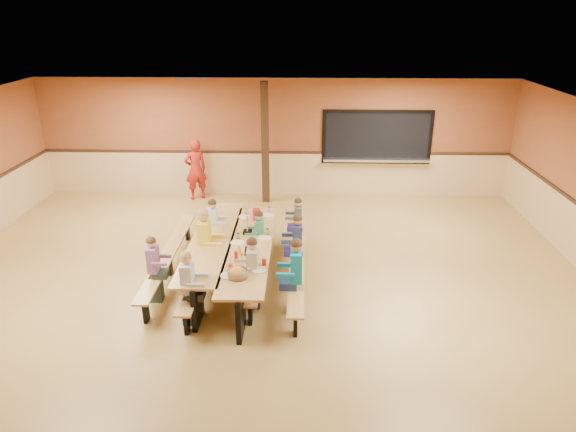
{
  "coord_description": "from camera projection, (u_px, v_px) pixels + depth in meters",
  "views": [
    {
      "loc": [
        0.72,
        -7.87,
        4.61
      ],
      "look_at": [
        0.47,
        0.6,
        1.15
      ],
      "focal_mm": 32.0,
      "sensor_mm": 36.0,
      "label": 1
    }
  ],
  "objects": [
    {
      "name": "ground",
      "position": [
        260.0,
        289.0,
        9.05
      ],
      "size": [
        12.0,
        12.0,
        0.0
      ],
      "primitive_type": "plane",
      "color": "olive",
      "rests_on": "ground"
    },
    {
      "name": "room_envelope",
      "position": [
        259.0,
        254.0,
        8.78
      ],
      "size": [
        12.04,
        10.04,
        3.02
      ],
      "color": "brown",
      "rests_on": "ground"
    },
    {
      "name": "kitchen_pass_through",
      "position": [
        377.0,
        140.0,
        13.0
      ],
      "size": [
        2.78,
        0.28,
        1.38
      ],
      "color": "black",
      "rests_on": "ground"
    },
    {
      "name": "structural_post",
      "position": [
        265.0,
        144.0,
        12.55
      ],
      "size": [
        0.18,
        0.18,
        3.0
      ],
      "primitive_type": "cube",
      "color": "black",
      "rests_on": "ground"
    },
    {
      "name": "cafeteria_table_main",
      "position": [
        250.0,
        256.0,
        9.05
      ],
      "size": [
        1.91,
        3.7,
        0.74
      ],
      "color": "#B68648",
      "rests_on": "ground"
    },
    {
      "name": "cafeteria_table_second",
      "position": [
        213.0,
        249.0,
        9.34
      ],
      "size": [
        1.91,
        3.7,
        0.74
      ],
      "color": "#B68648",
      "rests_on": "ground"
    },
    {
      "name": "seated_child_white_left",
      "position": [
        188.0,
        288.0,
        7.86
      ],
      "size": [
        0.38,
        0.31,
        1.22
      ],
      "primitive_type": null,
      "color": "#B9B9BF",
      "rests_on": "ground"
    },
    {
      "name": "seated_adult_yellow",
      "position": [
        205.0,
        245.0,
        9.16
      ],
      "size": [
        0.43,
        0.35,
        1.34
      ],
      "primitive_type": null,
      "color": "yellow",
      "rests_on": "ground"
    },
    {
      "name": "seated_child_grey_left",
      "position": [
        214.0,
        228.0,
        10.03
      ],
      "size": [
        0.35,
        0.29,
        1.18
      ],
      "primitive_type": null,
      "color": "silver",
      "rests_on": "ground"
    },
    {
      "name": "seated_child_teal_right",
      "position": [
        296.0,
        277.0,
        8.14
      ],
      "size": [
        0.4,
        0.33,
        1.28
      ],
      "primitive_type": null,
      "color": "teal",
      "rests_on": "ground"
    },
    {
      "name": "seated_child_navy_right",
      "position": [
        297.0,
        246.0,
        9.25
      ],
      "size": [
        0.37,
        0.3,
        1.21
      ],
      "primitive_type": null,
      "color": "#1E2E4D",
      "rests_on": "ground"
    },
    {
      "name": "seated_child_char_right",
      "position": [
        298.0,
        225.0,
        10.27
      ],
      "size": [
        0.33,
        0.27,
        1.12
      ],
      "primitive_type": null,
      "color": "#41454A",
      "rests_on": "ground"
    },
    {
      "name": "seated_child_purple_sec",
      "position": [
        154.0,
        270.0,
        8.48
      ],
      "size": [
        0.34,
        0.28,
        1.16
      ],
      "primitive_type": null,
      "color": "#7D527D",
      "rests_on": "ground"
    },
    {
      "name": "seated_child_green_sec",
      "position": [
        260.0,
        240.0,
        9.58
      ],
      "size": [
        0.33,
        0.27,
        1.14
      ],
      "primitive_type": null,
      "color": "#328160",
      "rests_on": "ground"
    },
    {
      "name": "seated_child_tan_sec",
      "position": [
        253.0,
        273.0,
        8.3
      ],
      "size": [
        0.38,
        0.31,
        1.23
      ],
      "primitive_type": null,
      "color": "#B5AE93",
      "rests_on": "ground"
    },
    {
      "name": "standing_woman",
      "position": [
        196.0,
        169.0,
        13.01
      ],
      "size": [
        0.68,
        0.6,
        1.56
      ],
      "primitive_type": "imported",
      "rotation": [
        0.0,
        0.0,
        3.64
      ],
      "color": "#AA1E13",
      "rests_on": "ground"
    },
    {
      "name": "punch_pitcher",
      "position": [
        257.0,
        215.0,
        10.01
      ],
      "size": [
        0.16,
        0.16,
        0.22
      ],
      "primitive_type": "cylinder",
      "color": "red",
      "rests_on": "cafeteria_table_main"
    },
    {
      "name": "chip_bowl",
      "position": [
        237.0,
        273.0,
        7.89
      ],
      "size": [
        0.32,
        0.32,
        0.15
      ],
      "primitive_type": null,
      "color": "orange",
      "rests_on": "cafeteria_table_main"
    },
    {
      "name": "napkin_dispenser",
      "position": [
        248.0,
        251.0,
        8.63
      ],
      "size": [
        0.1,
        0.14,
        0.13
      ],
      "primitive_type": "cube",
      "color": "black",
      "rests_on": "cafeteria_table_main"
    },
    {
      "name": "condiment_mustard",
      "position": [
        239.0,
        250.0,
        8.6
      ],
      "size": [
        0.06,
        0.06,
        0.17
      ],
      "primitive_type": "cylinder",
      "color": "yellow",
      "rests_on": "cafeteria_table_main"
    },
    {
      "name": "condiment_ketchup",
      "position": [
        236.0,
        256.0,
        8.39
      ],
      "size": [
        0.06,
        0.06,
        0.17
      ],
      "primitive_type": "cylinder",
      "color": "#B2140F",
      "rests_on": "cafeteria_table_main"
    },
    {
      "name": "table_paddle",
      "position": [
        247.0,
        227.0,
        9.39
      ],
      "size": [
        0.16,
        0.16,
        0.56
      ],
      "color": "black",
      "rests_on": "cafeteria_table_main"
    },
    {
      "name": "place_settings",
      "position": [
        250.0,
        243.0,
        8.95
      ],
      "size": [
        0.65,
        3.3,
        0.11
      ],
      "primitive_type": null,
      "color": "beige",
      "rests_on": "cafeteria_table_main"
    }
  ]
}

